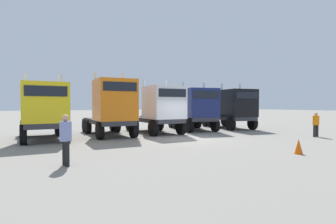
% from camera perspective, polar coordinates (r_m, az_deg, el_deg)
% --- Properties ---
extents(ground, '(200.00, 200.00, 0.00)m').
position_cam_1_polar(ground, '(17.00, 4.23, -5.71)').
color(ground, gray).
extents(semi_truck_yellow, '(2.93, 6.16, 3.99)m').
position_cam_1_polar(semi_truck_yellow, '(17.49, -24.65, 0.19)').
color(semi_truck_yellow, '#333338').
rests_on(semi_truck_yellow, ground).
extents(semi_truck_orange, '(3.07, 6.43, 4.38)m').
position_cam_1_polar(semi_truck_orange, '(18.47, -11.69, 0.98)').
color(semi_truck_orange, '#333338').
rests_on(semi_truck_orange, ground).
extents(semi_truck_white, '(2.88, 6.02, 4.07)m').
position_cam_1_polar(semi_truck_white, '(19.90, -1.67, 0.68)').
color(semi_truck_white, '#333338').
rests_on(semi_truck_white, ground).
extents(semi_truck_navy, '(4.00, 6.37, 4.04)m').
position_cam_1_polar(semi_truck_navy, '(22.44, 6.07, 0.71)').
color(semi_truck_navy, '#333338').
rests_on(semi_truck_navy, ground).
extents(semi_truck_black, '(3.62, 6.04, 4.06)m').
position_cam_1_polar(semi_truck_black, '(24.59, 13.90, 0.69)').
color(semi_truck_black, '#333338').
rests_on(semi_truck_black, ground).
extents(visitor_in_hivis, '(0.45, 0.44, 1.63)m').
position_cam_1_polar(visitor_in_hivis, '(20.55, 28.73, -2.01)').
color(visitor_in_hivis, black).
rests_on(visitor_in_hivis, ground).
extents(visitor_with_camera, '(0.44, 0.45, 1.80)m').
position_cam_1_polar(visitor_with_camera, '(10.10, -20.77, -4.77)').
color(visitor_with_camera, black).
rests_on(visitor_with_camera, ground).
extents(traffic_cone_near, '(0.36, 0.36, 0.66)m').
position_cam_1_polar(traffic_cone_near, '(13.11, 25.83, -6.55)').
color(traffic_cone_near, '#F2590C').
rests_on(traffic_cone_near, ground).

